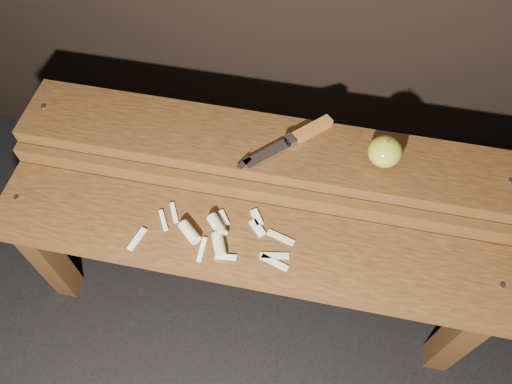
% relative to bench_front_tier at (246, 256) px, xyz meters
% --- Properties ---
extents(ground, '(60.00, 60.00, 0.00)m').
position_rel_bench_front_tier_xyz_m(ground, '(0.00, 0.06, -0.35)').
color(ground, black).
extents(bench_front_tier, '(1.20, 0.20, 0.42)m').
position_rel_bench_front_tier_xyz_m(bench_front_tier, '(0.00, 0.00, 0.00)').
color(bench_front_tier, '#39210E').
rests_on(bench_front_tier, ground).
extents(bench_rear_tier, '(1.20, 0.21, 0.50)m').
position_rel_bench_front_tier_xyz_m(bench_rear_tier, '(0.00, 0.23, 0.06)').
color(bench_rear_tier, '#39210E').
rests_on(bench_rear_tier, ground).
extents(apple, '(0.08, 0.08, 0.08)m').
position_rel_bench_front_tier_xyz_m(apple, '(0.27, 0.23, 0.18)').
color(apple, olive).
rests_on(apple, bench_rear_tier).
extents(knife, '(0.20, 0.20, 0.02)m').
position_rel_bench_front_tier_xyz_m(knife, '(0.08, 0.26, 0.16)').
color(knife, '#965620').
rests_on(knife, bench_rear_tier).
extents(apple_scraps, '(0.36, 0.16, 0.03)m').
position_rel_bench_front_tier_xyz_m(apple_scraps, '(-0.08, 0.00, 0.08)').
color(apple_scraps, beige).
rests_on(apple_scraps, bench_front_tier).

